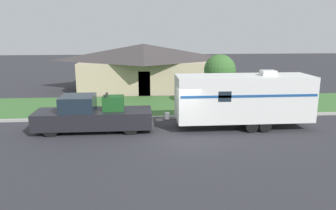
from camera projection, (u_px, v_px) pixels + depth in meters
The scene contains 8 objects.
ground_plane at pixel (178, 137), 17.30m from camera, with size 120.00×120.00×0.00m, color #2D2D33.
curb_strip at pixel (171, 117), 20.93m from camera, with size 80.00×0.30×0.14m.
lawn_strip at pixel (167, 105), 24.48m from camera, with size 80.00×7.00×0.03m.
house_across_street at pixel (144, 66), 31.01m from camera, with size 12.28×7.83×4.26m.
pickup_truck at pixel (92, 115), 18.12m from camera, with size 6.49×2.02×2.09m.
travel_trailer at pixel (243, 98), 18.61m from camera, with size 8.81×2.38×3.29m.
mailbox at pixel (302, 98), 22.31m from camera, with size 0.48×0.20×1.27m.
tree_in_yard at pixel (220, 70), 23.24m from camera, with size 2.24×2.24×3.85m.
Camera 1 is at (-1.87, -16.39, 5.51)m, focal length 35.00 mm.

